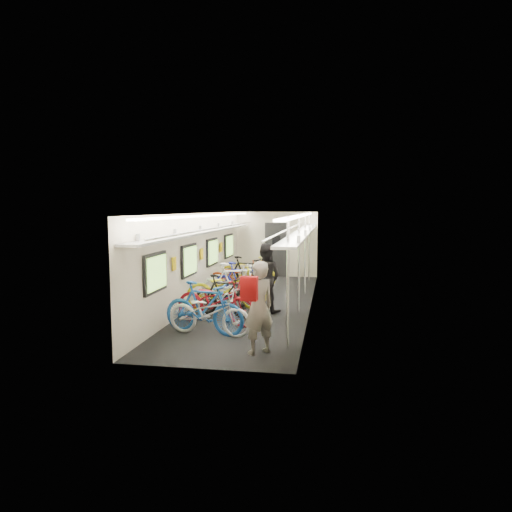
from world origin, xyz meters
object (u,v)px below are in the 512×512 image
(bicycle_0, at_px, (209,312))
(bicycle_1, at_px, (204,308))
(passenger_near, at_px, (258,308))
(backpack, at_px, (249,289))
(passenger_mid, at_px, (265,278))

(bicycle_0, distance_m, bicycle_1, 0.15)
(passenger_near, bearing_deg, backpack, 46.66)
(passenger_near, height_order, backpack, passenger_near)
(passenger_near, bearing_deg, bicycle_1, -80.07)
(bicycle_1, xyz_separation_m, passenger_near, (1.28, -1.03, 0.28))
(passenger_near, relative_size, passenger_mid, 0.97)
(bicycle_1, xyz_separation_m, backpack, (1.25, -1.77, 0.74))
(bicycle_0, xyz_separation_m, backpack, (1.12, -1.73, 0.82))
(bicycle_0, bearing_deg, bicycle_1, 79.53)
(passenger_near, xyz_separation_m, backpack, (-0.03, -0.74, 0.46))
(bicycle_1, height_order, backpack, backpack)
(bicycle_0, distance_m, passenger_near, 1.55)
(passenger_mid, bearing_deg, backpack, 113.40)
(passenger_near, height_order, passenger_mid, passenger_mid)
(bicycle_1, height_order, passenger_mid, passenger_mid)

